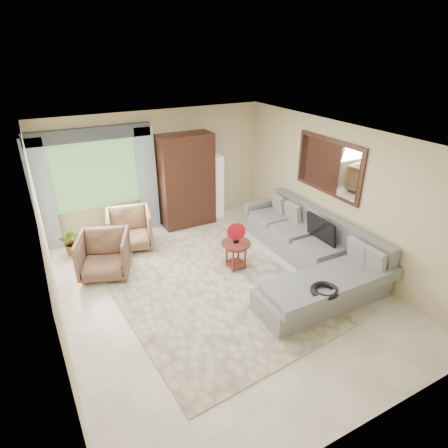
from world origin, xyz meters
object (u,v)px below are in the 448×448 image
sectional_sofa (310,255)px  floor_lamp (217,187)px  armoire (187,181)px  potted_plant (73,241)px  armchair_right (130,229)px  coffee_table (236,255)px  armchair_left (104,255)px  tv_screen (321,230)px

sectional_sofa → floor_lamp: bearing=98.3°
armoire → potted_plant: bearing=-174.4°
armchair_right → potted_plant: 1.11m
coffee_table → potted_plant: 3.27m
armchair_left → potted_plant: (-0.40, 1.05, -0.12)m
coffee_table → armoire: bearing=90.4°
tv_screen → floor_lamp: bearing=103.7°
potted_plant → armoire: size_ratio=0.26×
sectional_sofa → armchair_left: bearing=155.0°
tv_screen → floor_lamp: 2.96m
armchair_left → armoire: 2.62m
armchair_left → armchair_right: 1.06m
armchair_right → floor_lamp: bearing=25.3°
floor_lamp → coffee_table: bearing=-108.8°
tv_screen → armchair_right: tv_screen is taller
sectional_sofa → potted_plant: bearing=145.3°
armchair_left → armchair_right: size_ratio=1.00×
tv_screen → armoire: (-1.50, 2.82, 0.33)m
coffee_table → armchair_left: 2.39m
floor_lamp → tv_screen: bearing=-76.3°
armoire → floor_lamp: 0.86m
armchair_right → potted_plant: armchair_right is taller
potted_plant → floor_lamp: floor_lamp is taller
coffee_table → armchair_left: bearing=156.7°
sectional_sofa → tv_screen: (0.27, 0.08, 0.44)m
potted_plant → armchair_right: bearing=-12.7°
armchair_right → armoire: 1.71m
coffee_table → armoire: armoire is taller
potted_plant → armoire: 2.70m
armchair_right → floor_lamp: (2.30, 0.56, 0.35)m
armchair_right → tv_screen: bearing=-26.0°
sectional_sofa → armchair_right: (-2.73, 2.40, 0.12)m
armoire → tv_screen: bearing=-62.0°
armchair_left → potted_plant: armchair_left is taller
armchair_left → floor_lamp: 3.30m
potted_plant → floor_lamp: 3.43m
sectional_sofa → coffee_table: (-1.22, 0.65, 0.00)m
sectional_sofa → armchair_left: sectional_sofa is taller
tv_screen → armchair_left: (-3.68, 1.51, -0.32)m
coffee_table → armoire: (-0.01, 2.25, 0.76)m
sectional_sofa → coffee_table: sectional_sofa is taller
sectional_sofa → armoire: 3.24m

